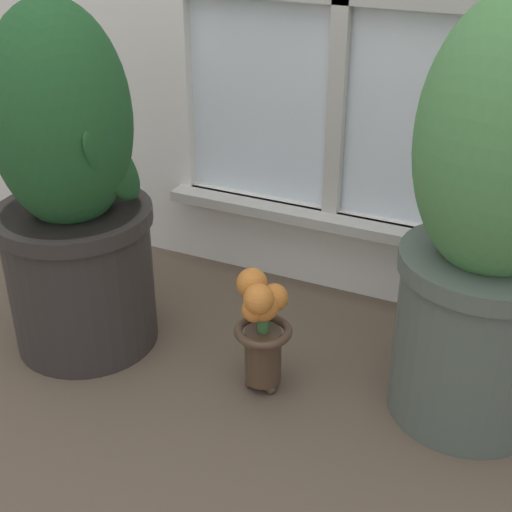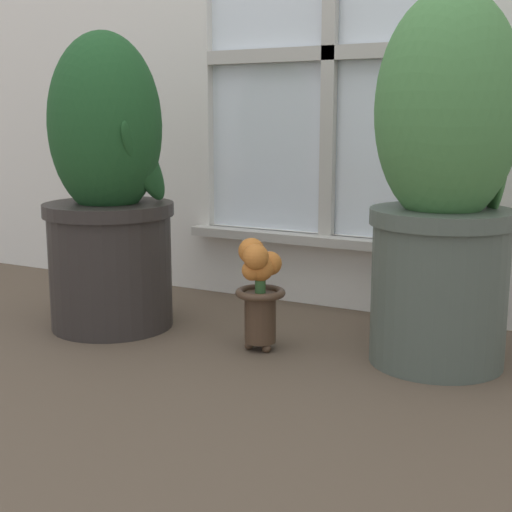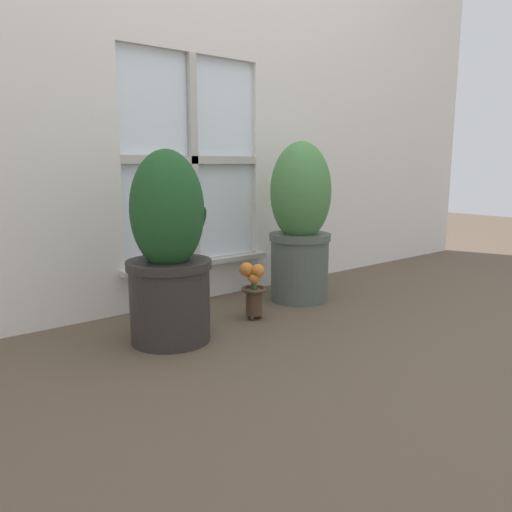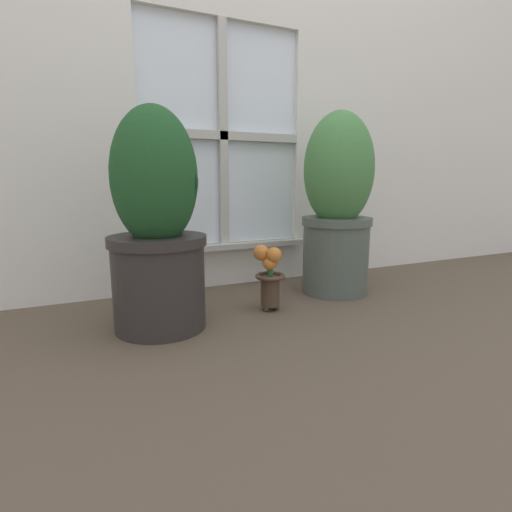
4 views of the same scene
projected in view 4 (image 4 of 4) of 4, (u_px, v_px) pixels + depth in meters
The scene contains 4 objects.
ground_plane at pixel (292, 329), 1.28m from camera, with size 10.00×10.00×0.00m, color brown.
potted_plant_left at pixel (157, 228), 1.24m from camera, with size 0.31×0.31×0.69m.
potted_plant_right at pixel (338, 205), 1.64m from camera, with size 0.29×0.29×0.74m.
flower_vase at pixel (269, 272), 1.45m from camera, with size 0.11×0.11×0.24m.
Camera 4 is at (-0.61, -1.06, 0.47)m, focal length 28.00 mm.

